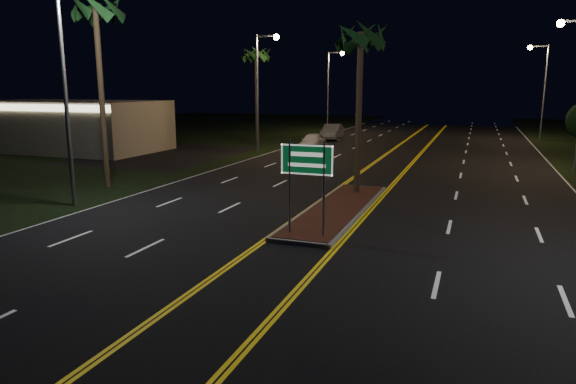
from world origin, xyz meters
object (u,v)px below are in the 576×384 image
at_px(median_island, 338,209).
at_px(car_near, 313,140).
at_px(palm_median, 361,37).
at_px(palm_left_far, 256,55).
at_px(palm_left_near, 95,11).
at_px(commercial_building, 69,126).
at_px(streetlight_left_mid, 262,79).
at_px(car_far, 332,131).
at_px(streetlight_right_far, 541,81).
at_px(streetlight_left_near, 71,72).
at_px(highway_sign, 307,169).
at_px(streetlight_left_far, 331,82).

height_order(median_island, car_near, car_near).
distance_m(palm_median, palm_left_far, 21.69).
xyz_separation_m(palm_left_near, car_near, (5.00, 19.30, -7.89)).
distance_m(commercial_building, streetlight_left_mid, 16.31).
height_order(car_near, car_far, car_far).
xyz_separation_m(streetlight_left_mid, palm_left_near, (-1.89, -16.00, 3.02)).
relative_size(streetlight_right_far, palm_left_far, 1.02).
distance_m(streetlight_left_near, streetlight_left_mid, 20.00).
bearing_deg(highway_sign, palm_median, 90.00).
height_order(highway_sign, commercial_building, commercial_building).
bearing_deg(palm_left_near, car_near, 75.48).
bearing_deg(car_near, palm_left_near, -107.49).
relative_size(highway_sign, streetlight_right_far, 0.36).
relative_size(commercial_building, palm_median, 1.81).
bearing_deg(palm_left_near, highway_sign, -22.60).
distance_m(streetlight_left_mid, streetlight_right_far, 27.83).
xyz_separation_m(highway_sign, commercial_building, (-26.00, 17.19, -0.40)).
bearing_deg(palm_median, median_island, -90.00).
bearing_deg(palm_left_near, car_far, 81.32).
distance_m(car_near, car_far, 8.71).
xyz_separation_m(highway_sign, palm_median, (0.00, 7.70, 4.87)).
relative_size(highway_sign, streetlight_left_far, 0.36).
bearing_deg(streetlight_left_near, streetlight_left_mid, 90.00).
bearing_deg(streetlight_left_mid, palm_left_near, -96.73).
height_order(streetlight_left_near, palm_left_near, palm_left_near).
bearing_deg(palm_left_near, streetlight_right_far, 55.79).
distance_m(median_island, palm_median, 8.00).
bearing_deg(highway_sign, streetlight_left_far, 104.44).
distance_m(streetlight_right_far, car_near, 23.83).
height_order(palm_left_near, palm_left_far, palm_left_near).
height_order(streetlight_right_far, car_far, streetlight_right_far).
height_order(palm_left_far, car_near, palm_left_far).
height_order(median_island, streetlight_left_far, streetlight_left_far).
xyz_separation_m(streetlight_left_mid, car_near, (3.11, 3.30, -4.87)).
distance_m(highway_sign, palm_left_near, 14.92).
xyz_separation_m(streetlight_left_far, palm_median, (10.61, -33.50, 1.62)).
height_order(highway_sign, palm_left_near, palm_left_near).
bearing_deg(palm_left_near, streetlight_left_far, 87.00).
relative_size(streetlight_left_mid, palm_median, 1.08).
height_order(streetlight_left_mid, palm_left_near, palm_left_near).
bearing_deg(palm_left_near, streetlight_left_near, -64.74).
bearing_deg(car_near, palm_median, -68.90).
bearing_deg(streetlight_right_far, palm_left_near, -124.21).
bearing_deg(car_near, streetlight_left_far, 97.58).
relative_size(car_near, car_far, 0.91).
bearing_deg(car_far, streetlight_left_mid, -105.84).
relative_size(streetlight_left_mid, car_far, 1.73).
bearing_deg(highway_sign, median_island, 90.00).
relative_size(highway_sign, palm_left_near, 0.33).
distance_m(commercial_building, streetlight_left_near, 22.49).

